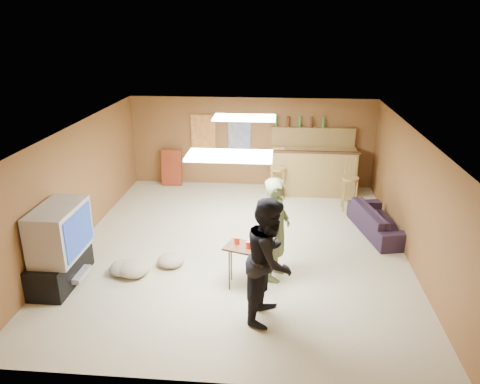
# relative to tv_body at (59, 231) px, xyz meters

# --- Properties ---
(ground) EXTENTS (7.00, 7.00, 0.00)m
(ground) POSITION_rel_tv_body_xyz_m (2.65, 1.50, -0.90)
(ground) COLOR #C1B993
(ground) RESTS_ON ground
(ceiling) EXTENTS (6.00, 7.00, 0.02)m
(ceiling) POSITION_rel_tv_body_xyz_m (2.65, 1.50, 1.30)
(ceiling) COLOR silver
(ceiling) RESTS_ON ground
(wall_back) EXTENTS (6.00, 0.02, 2.20)m
(wall_back) POSITION_rel_tv_body_xyz_m (2.65, 5.00, 0.20)
(wall_back) COLOR brown
(wall_back) RESTS_ON ground
(wall_front) EXTENTS (6.00, 0.02, 2.20)m
(wall_front) POSITION_rel_tv_body_xyz_m (2.65, -2.00, 0.20)
(wall_front) COLOR brown
(wall_front) RESTS_ON ground
(wall_left) EXTENTS (0.02, 7.00, 2.20)m
(wall_left) POSITION_rel_tv_body_xyz_m (-0.35, 1.50, 0.20)
(wall_left) COLOR brown
(wall_left) RESTS_ON ground
(wall_right) EXTENTS (0.02, 7.00, 2.20)m
(wall_right) POSITION_rel_tv_body_xyz_m (5.65, 1.50, 0.20)
(wall_right) COLOR brown
(wall_right) RESTS_ON ground
(tv_stand) EXTENTS (0.55, 1.30, 0.50)m
(tv_stand) POSITION_rel_tv_body_xyz_m (-0.07, 0.00, -0.65)
(tv_stand) COLOR black
(tv_stand) RESTS_ON ground
(dvd_box) EXTENTS (0.35, 0.50, 0.08)m
(dvd_box) POSITION_rel_tv_body_xyz_m (0.15, 0.00, -0.75)
(dvd_box) COLOR #B2B2B7
(dvd_box) RESTS_ON tv_stand
(tv_body) EXTENTS (0.60, 1.10, 0.80)m
(tv_body) POSITION_rel_tv_body_xyz_m (0.00, 0.00, 0.00)
(tv_body) COLOR #B2B2B7
(tv_body) RESTS_ON tv_stand
(tv_screen) EXTENTS (0.02, 0.95, 0.65)m
(tv_screen) POSITION_rel_tv_body_xyz_m (0.31, 0.00, 0.00)
(tv_screen) COLOR navy
(tv_screen) RESTS_ON tv_body
(bar_counter) EXTENTS (2.00, 0.60, 1.10)m
(bar_counter) POSITION_rel_tv_body_xyz_m (4.15, 4.45, -0.35)
(bar_counter) COLOR olive
(bar_counter) RESTS_ON ground
(bar_lip) EXTENTS (2.10, 0.12, 0.05)m
(bar_lip) POSITION_rel_tv_body_xyz_m (4.15, 4.20, 0.20)
(bar_lip) COLOR #3D2313
(bar_lip) RESTS_ON bar_counter
(bar_shelf) EXTENTS (2.00, 0.18, 0.05)m
(bar_shelf) POSITION_rel_tv_body_xyz_m (4.15, 4.90, 0.60)
(bar_shelf) COLOR olive
(bar_shelf) RESTS_ON bar_backing
(bar_backing) EXTENTS (2.00, 0.14, 0.60)m
(bar_backing) POSITION_rel_tv_body_xyz_m (4.15, 4.92, 0.30)
(bar_backing) COLOR olive
(bar_backing) RESTS_ON bar_counter
(poster_left) EXTENTS (0.60, 0.03, 0.85)m
(poster_left) POSITION_rel_tv_body_xyz_m (1.45, 4.96, 0.45)
(poster_left) COLOR #BF3F26
(poster_left) RESTS_ON wall_back
(poster_right) EXTENTS (0.55, 0.03, 0.80)m
(poster_right) POSITION_rel_tv_body_xyz_m (2.35, 4.96, 0.45)
(poster_right) COLOR #334C99
(poster_right) RESTS_ON wall_back
(folding_chair_stack) EXTENTS (0.50, 0.26, 0.91)m
(folding_chair_stack) POSITION_rel_tv_body_xyz_m (0.65, 4.80, -0.45)
(folding_chair_stack) COLOR maroon
(folding_chair_stack) RESTS_ON ground
(ceiling_panel_front) EXTENTS (1.20, 0.60, 0.04)m
(ceiling_panel_front) POSITION_rel_tv_body_xyz_m (2.65, 0.00, 1.27)
(ceiling_panel_front) COLOR white
(ceiling_panel_front) RESTS_ON ceiling
(ceiling_panel_back) EXTENTS (1.20, 0.60, 0.04)m
(ceiling_panel_back) POSITION_rel_tv_body_xyz_m (2.65, 2.70, 1.27)
(ceiling_panel_back) COLOR white
(ceiling_panel_back) RESTS_ON ceiling
(person_olive) EXTENTS (0.51, 0.68, 1.71)m
(person_olive) POSITION_rel_tv_body_xyz_m (3.34, 0.45, -0.04)
(person_olive) COLOR #58673B
(person_olive) RESTS_ON ground
(person_black) EXTENTS (0.86, 1.00, 1.78)m
(person_black) POSITION_rel_tv_body_xyz_m (3.26, -0.61, -0.01)
(person_black) COLOR black
(person_black) RESTS_ON ground
(sofa) EXTENTS (1.07, 1.89, 0.52)m
(sofa) POSITION_rel_tv_body_xyz_m (5.35, 2.32, -0.64)
(sofa) COLOR black
(sofa) RESTS_ON ground
(tray_table) EXTENTS (0.64, 0.57, 0.69)m
(tray_table) POSITION_rel_tv_body_xyz_m (2.83, 0.15, -0.55)
(tray_table) COLOR #3D2313
(tray_table) RESTS_ON ground
(cup_red_near) EXTENTS (0.09, 0.09, 0.11)m
(cup_red_near) POSITION_rel_tv_body_xyz_m (2.73, 0.21, -0.15)
(cup_red_near) COLOR red
(cup_red_near) RESTS_ON tray_table
(cup_red_far) EXTENTS (0.11, 0.11, 0.11)m
(cup_red_far) POSITION_rel_tv_body_xyz_m (2.92, 0.08, -0.15)
(cup_red_far) COLOR red
(cup_red_far) RESTS_ON tray_table
(cup_blue) EXTENTS (0.10, 0.10, 0.12)m
(cup_blue) POSITION_rel_tv_body_xyz_m (2.97, 0.25, -0.15)
(cup_blue) COLOR navy
(cup_blue) RESTS_ON tray_table
(bar_stool_left) EXTENTS (0.42, 0.42, 1.12)m
(bar_stool_left) POSITION_rel_tv_body_xyz_m (3.32, 4.08, -0.34)
(bar_stool_left) COLOR olive
(bar_stool_left) RESTS_ON ground
(bar_stool_right) EXTENTS (0.46, 0.46, 1.11)m
(bar_stool_right) POSITION_rel_tv_body_xyz_m (4.90, 3.49, -0.34)
(bar_stool_right) COLOR olive
(bar_stool_right) RESTS_ON ground
(cushion_near_tv) EXTENTS (0.65, 0.65, 0.24)m
(cushion_near_tv) POSITION_rel_tv_body_xyz_m (1.02, 0.31, -0.78)
(cushion_near_tv) COLOR tan
(cushion_near_tv) RESTS_ON ground
(cushion_mid) EXTENTS (0.59, 0.59, 0.21)m
(cushion_mid) POSITION_rel_tv_body_xyz_m (1.55, 0.67, -0.80)
(cushion_mid) COLOR tan
(cushion_mid) RESTS_ON ground
(cushion_far) EXTENTS (0.48, 0.48, 0.21)m
(cushion_far) POSITION_rel_tv_body_xyz_m (0.84, 0.34, -0.79)
(cushion_far) COLOR tan
(cushion_far) RESTS_ON ground
(bottle_row) EXTENTS (1.20, 0.08, 0.26)m
(bottle_row) POSITION_rel_tv_body_xyz_m (3.81, 4.88, 0.75)
(bottle_row) COLOR #3F7233
(bottle_row) RESTS_ON bar_shelf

